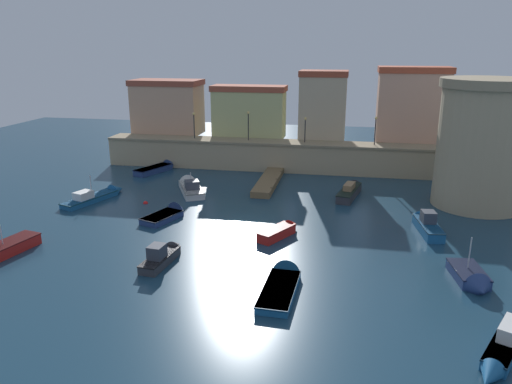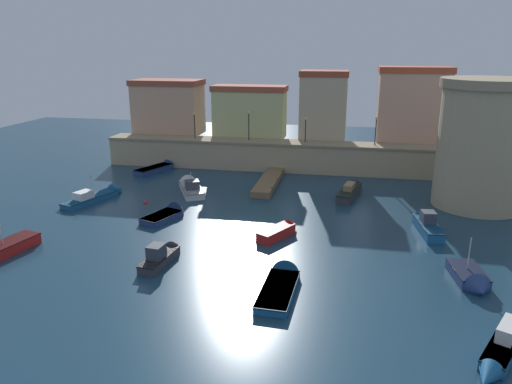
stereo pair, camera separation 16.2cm
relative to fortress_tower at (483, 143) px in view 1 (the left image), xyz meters
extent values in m
plane|color=#19384C|center=(-20.09, -9.70, -5.89)|extent=(108.83, 108.83, 0.00)
cube|color=tan|center=(-20.09, 10.01, -4.27)|extent=(42.17, 3.15, 3.23)
cube|color=gray|center=(-20.09, 10.01, -2.54)|extent=(42.17, 3.45, 0.24)
cube|color=tan|center=(-35.34, 13.97, 0.46)|extent=(8.54, 4.77, 6.25)
cube|color=brown|center=(-35.34, 13.97, 3.94)|extent=(8.88, 4.96, 0.70)
cube|color=#BEBF7A|center=(-24.39, 13.33, 0.20)|extent=(8.87, 3.48, 5.73)
cube|color=#9F4933|center=(-24.39, 13.33, 3.42)|extent=(9.23, 3.62, 0.70)
cube|color=tan|center=(-15.28, 13.64, 1.14)|extent=(5.53, 4.09, 7.59)
cube|color=#99422C|center=(-15.28, 13.64, 5.28)|extent=(5.75, 4.26, 0.70)
cube|color=tan|center=(-4.89, 13.62, 1.40)|extent=(7.92, 4.05, 8.12)
cube|color=#AD472D|center=(-4.89, 13.62, 5.81)|extent=(8.23, 4.21, 0.70)
cylinder|color=tan|center=(0.00, 0.00, -0.46)|extent=(7.92, 7.92, 10.85)
cylinder|color=gray|center=(0.00, 0.00, 5.37)|extent=(8.55, 8.55, 0.80)
cube|color=brown|center=(-20.20, 3.31, -5.57)|extent=(1.93, 10.26, 0.64)
cylinder|color=#4E3E29|center=(-19.33, 6.73, -5.54)|extent=(0.20, 0.20, 0.70)
cylinder|color=#4E3E29|center=(-19.33, 3.31, -5.54)|extent=(0.20, 0.20, 0.70)
cylinder|color=#4E3E29|center=(-19.33, -0.11, -5.54)|extent=(0.20, 0.20, 0.70)
cylinder|color=black|center=(-30.54, 10.01, -1.00)|extent=(0.12, 0.12, 2.84)
sphere|color=#F9D172|center=(-30.54, 10.01, 0.57)|extent=(0.32, 0.32, 0.32)
cylinder|color=black|center=(-23.79, 10.01, -0.84)|extent=(0.12, 0.12, 3.15)
sphere|color=#F9D172|center=(-23.79, 10.01, 0.88)|extent=(0.32, 0.32, 0.32)
cylinder|color=black|center=(-17.02, 10.01, -1.10)|extent=(0.12, 0.12, 2.64)
sphere|color=#F9D172|center=(-17.02, 10.01, 0.37)|extent=(0.32, 0.32, 0.32)
cylinder|color=black|center=(-9.05, 10.01, -0.97)|extent=(0.12, 0.12, 2.91)
sphere|color=#F9D172|center=(-9.05, 10.01, 0.64)|extent=(0.32, 0.32, 0.32)
cube|color=red|center=(-17.08, -11.45, -5.50)|extent=(2.74, 3.69, 0.77)
cone|color=red|center=(-16.02, -9.50, -5.50)|extent=(1.47, 1.41, 1.14)
cube|color=maroon|center=(-17.08, -11.45, -5.16)|extent=(2.79, 3.76, 0.08)
cube|color=#333338|center=(-11.63, 0.38, -5.46)|extent=(2.47, 5.70, 0.85)
cone|color=#333338|center=(-10.92, 3.73, -5.46)|extent=(1.54, 1.63, 1.28)
cube|color=black|center=(-11.63, 0.38, -5.08)|extent=(2.52, 5.82, 0.08)
cube|color=olive|center=(-11.64, 0.30, -4.76)|extent=(1.22, 2.13, 0.57)
cube|color=navy|center=(-27.32, -9.43, -5.63)|extent=(2.97, 4.07, 0.52)
cone|color=navy|center=(-26.54, -7.27, -5.63)|extent=(1.99, 1.56, 1.75)
cube|color=black|center=(-27.32, -9.43, -5.41)|extent=(3.03, 4.15, 0.08)
cube|color=red|center=(-35.75, -18.49, -5.47)|extent=(2.74, 5.73, 0.83)
cube|color=#4C0D0D|center=(-35.75, -18.49, -5.09)|extent=(2.79, 5.84, 0.08)
cylinder|color=#B2B2B7|center=(-35.73, -18.40, -4.33)|extent=(0.08, 0.08, 1.44)
cube|color=#195689|center=(-15.54, -20.42, -5.65)|extent=(2.09, 5.20, 0.48)
cone|color=#195689|center=(-15.42, -17.20, -5.65)|extent=(1.85, 1.47, 1.80)
cube|color=#09304F|center=(-15.54, -20.42, -5.45)|extent=(2.13, 5.30, 0.08)
cube|color=#195689|center=(-3.78, -23.72, -5.58)|extent=(3.34, 5.01, 0.61)
cone|color=#195689|center=(-5.25, -26.54, -5.58)|extent=(1.61, 1.74, 1.09)
cube|color=#0B2032|center=(-3.78, -23.72, -5.32)|extent=(3.41, 5.11, 0.08)
cube|color=silver|center=(-3.64, -23.44, -4.90)|extent=(1.58, 2.11, 0.75)
cube|color=navy|center=(-34.40, 5.82, -5.55)|extent=(3.34, 5.18, 0.67)
cone|color=navy|center=(-33.22, 8.71, -5.55)|extent=(1.92, 1.85, 1.51)
cube|color=#101839|center=(-34.40, 5.82, -5.25)|extent=(3.41, 5.29, 0.08)
cube|color=silver|center=(-27.39, -1.22, -5.56)|extent=(4.12, 5.72, 0.66)
cone|color=silver|center=(-28.92, 1.81, -5.56)|extent=(2.19, 2.04, 1.75)
cube|color=#5F625B|center=(-27.39, -1.22, -5.27)|extent=(4.20, 5.84, 0.08)
cube|color=#333842|center=(-27.06, -1.86, -4.82)|extent=(1.78, 1.77, 0.82)
cube|color=#99B7C6|center=(-27.36, -1.28, -4.77)|extent=(1.10, 0.60, 0.49)
cylinder|color=#B2B2B7|center=(-27.45, -1.10, -4.50)|extent=(0.08, 0.08, 1.45)
cube|color=#333338|center=(-24.18, -17.72, -5.57)|extent=(1.64, 4.02, 0.63)
cone|color=#333338|center=(-23.93, -15.28, -5.57)|extent=(1.29, 1.21, 1.18)
cube|color=black|center=(-24.18, -17.72, -5.30)|extent=(1.67, 4.10, 0.08)
cube|color=#333842|center=(-24.22, -18.08, -4.80)|extent=(1.10, 1.30, 0.91)
cube|color=#99B7C6|center=(-24.16, -17.48, -4.76)|extent=(0.88, 0.15, 0.55)
cube|color=#195689|center=(-5.33, -8.13, -5.48)|extent=(1.96, 4.84, 0.82)
cone|color=#195689|center=(-5.72, -5.20, -5.48)|extent=(1.44, 1.47, 1.28)
cube|color=#0C2533|center=(-5.33, -8.13, -5.11)|extent=(2.00, 4.93, 0.08)
cube|color=#333842|center=(-5.36, -7.90, -4.61)|extent=(1.19, 1.34, 0.91)
cube|color=#99B7C6|center=(-5.44, -7.30, -4.57)|extent=(0.93, 0.18, 0.55)
cube|color=navy|center=(-3.95, -16.04, -5.54)|extent=(2.18, 3.52, 0.70)
cone|color=navy|center=(-3.68, -18.10, -5.54)|extent=(1.78, 1.14, 1.67)
cube|color=black|center=(-3.95, -16.04, -5.23)|extent=(2.22, 3.59, 0.08)
cylinder|color=#B2B2B7|center=(-3.97, -15.88, -4.14)|extent=(0.08, 0.08, 2.09)
cube|color=#195689|center=(-36.00, -5.89, -5.63)|extent=(3.26, 6.10, 0.51)
cone|color=#195689|center=(-34.88, -2.46, -5.63)|extent=(1.79, 1.77, 1.43)
cube|color=#0E3339|center=(-36.00, -5.89, -5.42)|extent=(3.33, 6.22, 0.08)
cube|color=silver|center=(-36.23, -6.59, -5.02)|extent=(1.61, 1.91, 0.71)
cube|color=#99B7C6|center=(-35.97, -5.82, -4.99)|extent=(1.02, 0.38, 0.42)
cylinder|color=#B2B2B7|center=(-35.91, -5.63, -4.35)|extent=(0.08, 0.08, 2.05)
sphere|color=red|center=(-30.59, -5.34, -5.89)|extent=(0.46, 0.46, 0.46)
camera|label=1|loc=(-11.92, -46.40, 8.52)|focal=34.12mm
camera|label=2|loc=(-11.76, -46.37, 8.52)|focal=34.12mm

